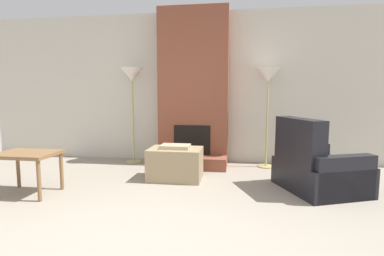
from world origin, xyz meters
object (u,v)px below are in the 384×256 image
object	(u,v)px
ottoman	(175,163)
armchair	(315,169)
side_table	(27,158)
floor_lamp_right	(268,80)
floor_lamp_left	(132,79)

from	to	relation	value
ottoman	armchair	distance (m)	1.82
side_table	ottoman	bearing A→B (deg)	28.44
ottoman	floor_lamp_right	world-z (taller)	floor_lamp_right
ottoman	side_table	world-z (taller)	side_table
ottoman	floor_lamp_left	distance (m)	1.80
floor_lamp_right	side_table	bearing A→B (deg)	-148.53
armchair	floor_lamp_left	distance (m)	3.21
armchair	side_table	world-z (taller)	armchair
floor_lamp_left	floor_lamp_right	world-z (taller)	floor_lamp_left
side_table	floor_lamp_left	distance (m)	2.17
floor_lamp_right	armchair	bearing A→B (deg)	-67.08
ottoman	floor_lamp_right	xyz separation A→B (m)	(1.33, 0.93, 1.19)
ottoman	floor_lamp_right	distance (m)	2.01
side_table	floor_lamp_left	xyz separation A→B (m)	(0.68, 1.80, 1.01)
ottoman	floor_lamp_left	xyz separation A→B (m)	(-0.94, 0.93, 1.22)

